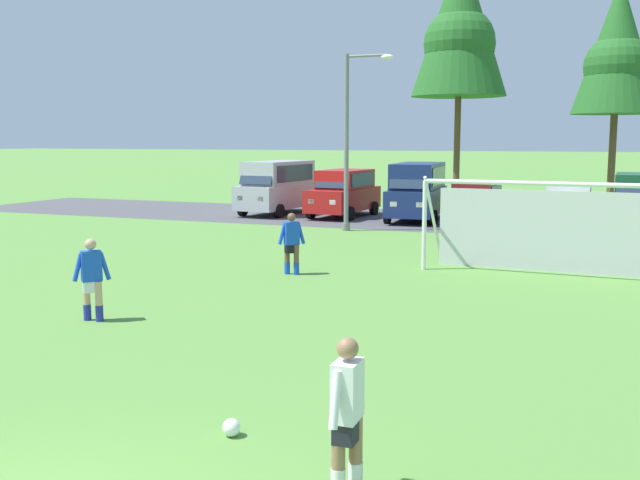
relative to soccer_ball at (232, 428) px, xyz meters
The scene contains 16 objects.
ground_plane 12.01m from the soccer_ball, 93.94° to the left, with size 400.00×400.00×0.00m, color #598C3D.
parking_lot_strip 24.24m from the soccer_ball, 91.95° to the left, with size 52.00×8.40×0.01m, color #4C4C51.
soccer_ball is the anchor object (origin of this frame).
soccer_goal 13.19m from the soccer_ball, 76.55° to the left, with size 7.48×2.18×2.57m.
player_striker_near 10.74m from the soccer_ball, 110.16° to the left, with size 0.65×0.50×1.64m.
player_midfield_center 6.68m from the soccer_ball, 142.83° to the left, with size 0.61×0.55×1.64m.
player_defender_far 2.12m from the soccer_ball, 25.95° to the right, with size 0.26×0.73×1.64m.
parked_car_slot_far_left 26.56m from the soccer_ball, 113.96° to the left, with size 2.48×4.94×2.52m.
parked_car_slot_left 25.40m from the soccer_ball, 106.96° to the left, with size 2.39×4.73×2.16m.
parked_car_slot_center_left 24.28m from the soccer_ball, 99.15° to the left, with size 2.46×4.93×2.52m.
parked_car_slot_center 24.16m from the soccer_ball, 93.14° to the left, with size 2.28×4.33×1.72m.
parked_car_slot_center_right 24.10m from the soccer_ball, 84.17° to the left, with size 2.11×4.24×1.72m.
parked_car_slot_right 25.69m from the soccer_ball, 78.59° to the left, with size 2.22×4.64×2.16m.
tree_left_edge 36.25m from the soccer_ball, 97.09° to the left, with size 5.36×5.36×14.29m.
tree_mid_left 34.36m from the soccer_ball, 83.18° to the left, with size 4.34×4.34×11.58m.
street_lamp 20.46m from the soccer_ball, 105.42° to the left, with size 2.00×0.32×6.78m.
Camera 1 is at (4.97, -4.43, 3.57)m, focal length 41.17 mm.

